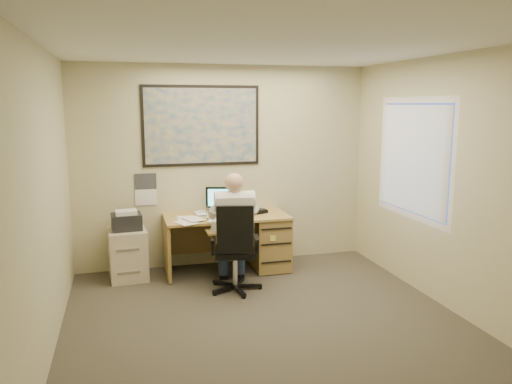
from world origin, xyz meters
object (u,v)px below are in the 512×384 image
object	(u,v)px
desk	(251,236)
office_chair	(237,266)
filing_cabinet	(128,249)
person	(234,232)

from	to	relation	value
desk	office_chair	distance (m)	0.87
filing_cabinet	person	distance (m)	1.45
desk	person	size ratio (longest dim) A/B	1.14
desk	filing_cabinet	xyz separation A→B (m)	(-1.60, 0.02, -0.06)
desk	person	bearing A→B (deg)	-118.83
office_chair	person	world-z (taller)	person
filing_cabinet	person	size ratio (longest dim) A/B	0.63
filing_cabinet	person	world-z (taller)	person
filing_cabinet	desk	bearing A→B (deg)	-4.98
desk	person	distance (m)	0.83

